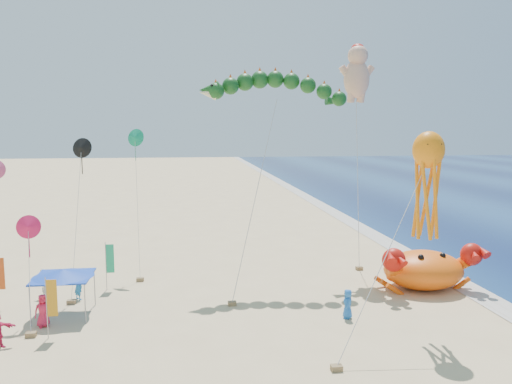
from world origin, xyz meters
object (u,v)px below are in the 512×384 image
Objects in this scene: cherub_kite at (357,72)px; octopus_kite at (427,177)px; canopy_blue at (63,273)px; crab_inflatable at (424,268)px; dragon_kite at (275,92)px.

cherub_kite is 14.45m from octopus_kite.
cherub_kite reaches higher than canopy_blue.
octopus_kite is (-3.32, -6.39, 6.70)m from crab_inflatable.
dragon_kite reaches higher than crab_inflatable.
dragon_kite is (-9.28, 4.51, 11.69)m from crab_inflatable.
crab_inflatable is 0.43× the size of cherub_kite.
octopus_kite is at bearing -61.32° from dragon_kite.
canopy_blue is at bearing -157.65° from cherub_kite.
octopus_kite is 20.49m from canopy_blue.
dragon_kite reaches higher than octopus_kite.
dragon_kite is 1.37× the size of octopus_kite.
cherub_kite reaches higher than crab_inflatable.
canopy_blue is at bearing -175.70° from crab_inflatable.
dragon_kite reaches higher than canopy_blue.
canopy_blue is (-13.17, -6.20, -10.62)m from dragon_kite.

